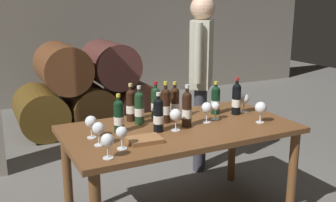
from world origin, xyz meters
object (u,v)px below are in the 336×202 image
Objects in this scene: wine_bottle_2 at (216,100)px; wine_bottle_9 at (131,105)px; dining_table at (180,138)px; wine_bottle_3 at (119,116)px; wine_glass_2 at (98,129)px; wine_bottle_5 at (166,105)px; wine_glass_1 at (107,141)px; wine_glass_4 at (216,107)px; wine_glass_3 at (244,99)px; wine_bottle_6 at (175,102)px; sommelier_presenting at (201,68)px; wine_glass_5 at (91,122)px; wine_glass_6 at (207,108)px; wine_glass_7 at (261,108)px; wine_bottle_4 at (236,99)px; wine_bottle_7 at (139,107)px; wine_bottle_1 at (158,115)px; wine_bottle_8 at (156,102)px; wine_glass_0 at (122,133)px; wine_glass_8 at (176,115)px; wine_bottle_0 at (187,109)px; tasting_notebook at (144,140)px.

wine_bottle_2 is 0.92× the size of wine_bottle_9.
dining_table is at bearing -48.08° from wine_bottle_9.
wine_bottle_3 reaches higher than wine_glass_2.
wine_bottle_5 is 0.78m from wine_glass_1.
wine_glass_3 is at bearing 12.21° from wine_glass_4.
sommelier_presenting is at bearing 43.47° from wine_bottle_6.
sommelier_presenting is (1.29, 0.70, 0.17)m from wine_glass_5.
wine_glass_6 reaches higher than wine_glass_2.
wine_bottle_6 is 1.80× the size of wine_glass_7.
wine_bottle_4 is 0.24m from wine_glass_4.
wine_bottle_7 reaches higher than wine_bottle_3.
wine_bottle_7 is at bearing 31.15° from wine_bottle_3.
wine_glass_1 is at bearing -159.42° from wine_glass_6.
wine_bottle_8 is at bearing 68.54° from wine_bottle_1.
wine_bottle_4 is 1.30m from wine_glass_1.
wine_bottle_8 is 0.81m from wine_glass_7.
wine_bottle_1 is at bearing 33.38° from wine_glass_1.
wine_bottle_9 reaches higher than wine_bottle_7.
dining_table is 5.79× the size of wine_bottle_8.
wine_bottle_6 reaches higher than wine_glass_0.
wine_bottle_4 is at bearing 13.31° from wine_glass_8.
wine_bottle_2 is 0.97× the size of wine_bottle_3.
wine_glass_2 reaches higher than dining_table.
wine_bottle_5 is at bearing 109.31° from dining_table.
wine_glass_8 is 1.09m from sommelier_presenting.
wine_bottle_3 is 0.28m from wine_glass_2.
wine_glass_7 is at bearing 7.07° from wine_glass_1.
wine_bottle_7 reaches higher than wine_glass_1.
wine_bottle_3 is 0.16× the size of sommelier_presenting.
wine_bottle_3 is at bearing -178.74° from wine_glass_3.
wine_glass_1 is 1.07× the size of wine_glass_4.
wine_glass_0 is at bearing -163.37° from wine_glass_6.
dining_table is at bearing 178.94° from wine_glass_6.
wine_glass_4 is (1.00, 0.37, -0.01)m from wine_glass_1.
wine_glass_6 is (0.30, -0.29, -0.02)m from wine_bottle_8.
wine_bottle_4 reaches higher than wine_glass_7.
wine_bottle_2 is 0.47m from wine_bottle_5.
wine_bottle_4 is 0.10m from wine_glass_3.
wine_bottle_9 is (-0.69, 0.13, 0.01)m from wine_bottle_2.
wine_bottle_0 is 1.98× the size of wine_glass_6.
wine_bottle_4 is 1.22m from wine_glass_5.
wine_bottle_8 is (-0.49, 0.12, 0.01)m from wine_bottle_2.
wine_bottle_3 is 1.82× the size of wine_glass_1.
wine_bottle_4 is 0.81m from wine_bottle_7.
tasting_notebook is at bearing -107.95° from wine_bottle_7.
wine_glass_3 is at bearing 1.26° from wine_bottle_3.
wine_glass_5 is at bearing -151.58° from sommelier_presenting.
wine_bottle_9 is at bearing 165.14° from wine_bottle_6.
wine_bottle_6 is at bearing -14.86° from wine_bottle_9.
wine_glass_6 is (0.77, 0.23, 0.01)m from wine_glass_0.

